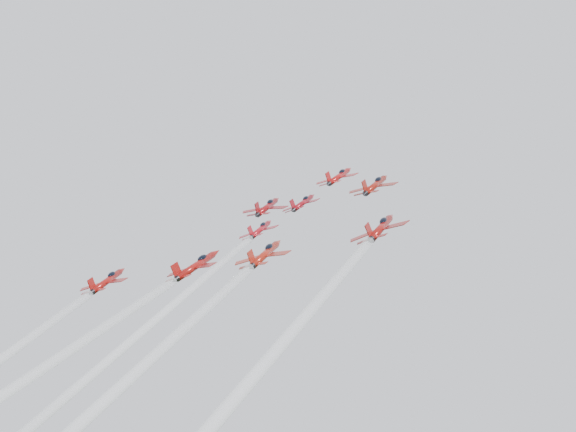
% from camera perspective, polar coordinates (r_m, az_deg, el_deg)
% --- Properties ---
extents(jet_lead, '(10.53, 12.63, 10.51)m').
position_cam_1_polar(jet_lead, '(181.40, 3.65, 2.85)').
color(jet_lead, '#B31111').
extents(jet_row2_left, '(10.44, 12.53, 10.42)m').
position_cam_1_polar(jet_row2_left, '(171.61, -1.48, 0.67)').
color(jet_row2_left, maroon).
extents(jet_row2_center, '(8.70, 10.44, 8.69)m').
position_cam_1_polar(jet_row2_center, '(163.05, 1.07, 0.96)').
color(jet_row2_center, maroon).
extents(jet_row2_right, '(10.30, 12.36, 10.29)m').
position_cam_1_polar(jet_row2_right, '(158.10, 6.22, 2.23)').
color(jet_row2_right, maroon).
extents(jet_center, '(8.43, 71.20, 59.87)m').
position_cam_1_polar(jet_center, '(116.43, -9.97, -7.16)').
color(jet_center, '#B0101B').
extents(jet_rear_right, '(9.98, 84.33, 70.90)m').
position_cam_1_polar(jet_rear_right, '(91.13, -13.83, -12.90)').
color(jet_rear_right, '#AD1F10').
extents(jet_rear_farright, '(9.90, 83.68, 70.36)m').
position_cam_1_polar(jet_rear_farright, '(80.90, -2.37, -11.33)').
color(jet_rear_farright, '#9A120E').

